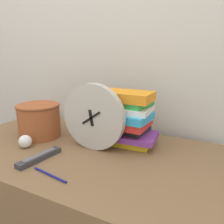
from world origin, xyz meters
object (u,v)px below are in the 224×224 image
at_px(desk_clock, 93,117).
at_px(book_stack, 128,118).
at_px(basket, 39,119).
at_px(pen, 50,175).
at_px(crumpled_paper_ball, 25,141).
at_px(tv_remote, 39,157).

bearing_deg(desk_clock, book_stack, 47.59).
distance_m(basket, pen, 0.41).
xyz_separation_m(crumpled_paper_ball, pen, (0.26, -0.13, -0.02)).
bearing_deg(tv_remote, basket, 133.67).
xyz_separation_m(basket, tv_remote, (0.18, -0.19, -0.08)).
bearing_deg(basket, book_stack, 14.74).
height_order(desk_clock, book_stack, desk_clock).
height_order(tv_remote, crumpled_paper_ball, crumpled_paper_ball).
height_order(book_stack, crumpled_paper_ball, book_stack).
bearing_deg(crumpled_paper_ball, tv_remote, -22.81).
distance_m(book_stack, tv_remote, 0.41).
xyz_separation_m(desk_clock, pen, (-0.02, -0.26, -0.14)).
bearing_deg(crumpled_paper_ball, basket, 107.99).
relative_size(desk_clock, pen, 1.82).
bearing_deg(pen, desk_clock, 86.23).
bearing_deg(desk_clock, tv_remote, -125.91).
distance_m(crumpled_paper_ball, pen, 0.29).
bearing_deg(desk_clock, crumpled_paper_ball, -155.25).
distance_m(desk_clock, book_stack, 0.16).
relative_size(book_stack, pen, 1.66).
relative_size(desk_clock, crumpled_paper_ball, 5.04).
bearing_deg(book_stack, pen, -108.45).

